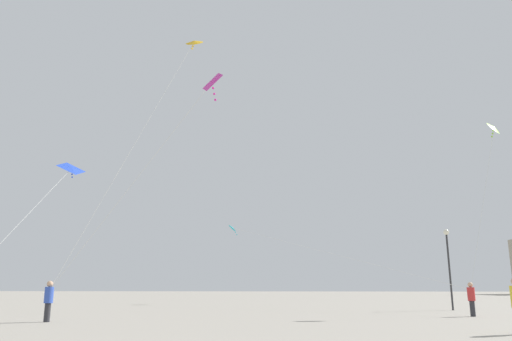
{
  "coord_description": "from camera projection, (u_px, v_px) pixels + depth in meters",
  "views": [
    {
      "loc": [
        2.18,
        -7.16,
        1.45
      ],
      "look_at": [
        0.0,
        15.21,
        6.75
      ],
      "focal_mm": 34.57,
      "sensor_mm": 36.0,
      "label": 1
    }
  ],
  "objects": [
    {
      "name": "kite_cobalt_delta",
      "position": [
        71.0,
        170.0,
        31.28
      ],
      "size": [
        1.47,
        10.18,
        7.88
      ],
      "color": "blue"
    },
    {
      "name": "kite_cyan_diamond",
      "position": [
        237.0,
        229.0,
        44.19
      ],
      "size": [
        15.2,
        18.68,
        5.7
      ],
      "color": "#1EB2C6"
    },
    {
      "name": "lamppost_east",
      "position": [
        448.0,
        255.0,
        31.67
      ],
      "size": [
        0.36,
        0.36,
        5.08
      ],
      "color": "#2D2D30",
      "rests_on": "ground_plane"
    },
    {
      "name": "kite_magenta_delta",
      "position": [
        208.0,
        87.0,
        20.58
      ],
      "size": [
        7.69,
        2.29,
        8.85
      ],
      "color": "#D12899"
    },
    {
      "name": "person_in_blue",
      "position": [
        49.0,
        299.0,
        20.82
      ],
      "size": [
        0.37,
        0.37,
        1.69
      ],
      "rotation": [
        0.0,
        0.0,
        5.65
      ],
      "color": "#2D2D33",
      "rests_on": "ground_plane"
    },
    {
      "name": "kite_lime_diamond",
      "position": [
        494.0,
        129.0,
        28.23
      ],
      "size": [
        3.31,
        2.42,
        9.46
      ],
      "color": "#8CD12D"
    },
    {
      "name": "kite_amber_diamond",
      "position": [
        192.0,
        45.0,
        27.24
      ],
      "size": [
        5.51,
        4.4,
        13.75
      ],
      "color": "yellow"
    },
    {
      "name": "person_in_red",
      "position": [
        471.0,
        298.0,
        24.57
      ],
      "size": [
        0.36,
        0.36,
        1.66
      ],
      "rotation": [
        0.0,
        0.0,
        2.93
      ],
      "color": "#2D2D33",
      "rests_on": "ground_plane"
    }
  ]
}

